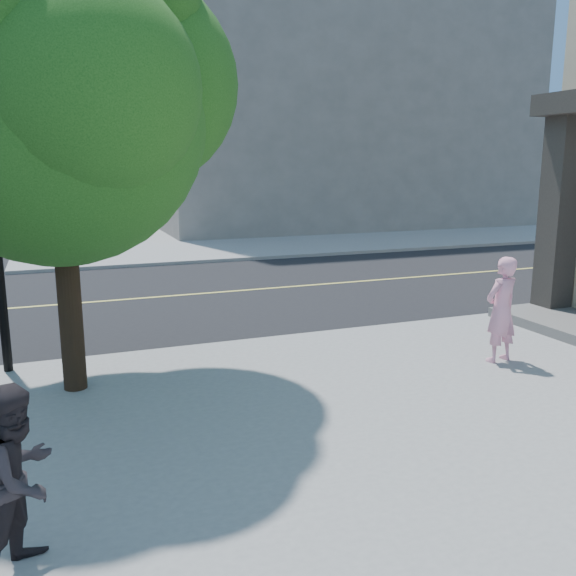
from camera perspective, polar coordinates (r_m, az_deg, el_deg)
name	(u,v)px	position (r m, az deg, el deg)	size (l,w,h in m)	color
ground	(39,369)	(10.30, -22.31, -7.01)	(140.00, 140.00, 0.00)	black
road_ew	(41,306)	(14.64, -22.10, -1.60)	(140.00, 9.00, 0.01)	black
sidewalk_ne	(305,220)	(34.09, 1.57, 6.41)	(29.00, 25.00, 0.12)	gray
filler_ne	(310,89)	(34.83, 2.10, 18.16)	(18.00, 16.00, 14.00)	slate
man_on_phone	(501,310)	(9.86, 19.34, -1.92)	(0.60, 0.39, 1.64)	pink
pedestrian	(20,478)	(5.11, -23.79, -15.96)	(0.71, 0.55, 1.46)	#292428
street_tree	(62,81)	(8.46, -20.37, 17.71)	(4.68, 4.26, 6.22)	black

